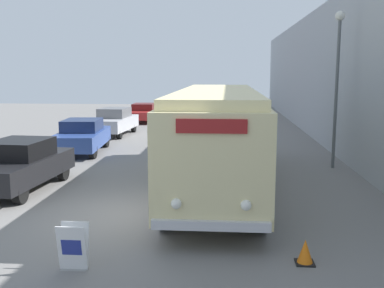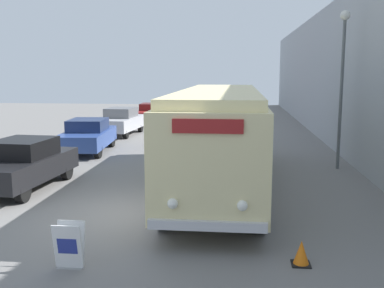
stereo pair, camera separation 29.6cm
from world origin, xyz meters
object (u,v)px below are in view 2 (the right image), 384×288
vintage_bus (220,131)px  sign_board (69,246)px  streetlamp (343,66)px  parked_car_near (23,164)px  parked_car_distant (151,112)px  parked_car_mid (88,136)px  traffic_cone (301,253)px  parked_car_far (121,121)px

vintage_bus → sign_board: vintage_bus is taller
streetlamp → parked_car_near: streetlamp is taller
sign_board → streetlamp: streetlamp is taller
streetlamp → parked_car_distant: bearing=123.6°
parked_car_near → parked_car_mid: size_ratio=0.96×
streetlamp → parked_car_near: size_ratio=1.35×
streetlamp → traffic_cone: 10.03m
parked_car_mid → traffic_cone: (8.10, -11.50, -0.53)m
traffic_cone → parked_car_mid: bearing=125.2°
vintage_bus → parked_car_near: size_ratio=2.66×
streetlamp → vintage_bus: bearing=-145.7°
sign_board → traffic_cone: size_ratio=1.83×
traffic_cone → sign_board: bearing=-172.4°
streetlamp → parked_car_far: streetlamp is taller
parked_car_mid → parked_car_far: bearing=85.0°
parked_car_far → vintage_bus: bearing=-57.1°
parked_car_distant → traffic_cone: (7.67, -24.43, -0.46)m
parked_car_mid → traffic_cone: parked_car_mid is taller
vintage_bus → traffic_cone: (1.83, -6.01, -1.53)m
streetlamp → parked_car_far: (-10.64, 8.30, -3.05)m
vintage_bus → parked_car_far: vintage_bus is taller
sign_board → parked_car_distant: 25.24m
sign_board → parked_car_mid: (-3.75, 12.08, 0.34)m
streetlamp → parked_car_distant: 18.79m
sign_board → parked_car_distant: parked_car_distant is taller
sign_board → streetlamp: size_ratio=0.15×
parked_car_mid → streetlamp: bearing=-18.0°
vintage_bus → traffic_cone: 6.46m
sign_board → traffic_cone: 4.39m
parked_car_far → traffic_cone: (8.08, -17.30, -0.57)m
parked_car_near → parked_car_far: bearing=94.5°
streetlamp → parked_car_mid: (-10.67, 2.50, -3.08)m
parked_car_near → parked_car_far: parked_car_far is taller
sign_board → parked_car_far: parked_car_far is taller
parked_car_mid → parked_car_near: bearing=-93.5°
parked_car_mid → vintage_bus: bearing=-45.9°
sign_board → parked_car_far: size_ratio=0.20×
parked_car_near → parked_car_distant: size_ratio=1.00×
vintage_bus → parked_car_far: (-6.25, 11.29, -0.96)m
parked_car_distant → sign_board: bearing=-84.5°
streetlamp → parked_car_far: size_ratio=1.33×
vintage_bus → parked_car_mid: size_ratio=2.56×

